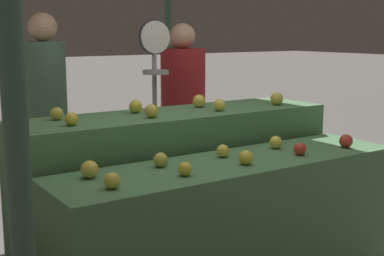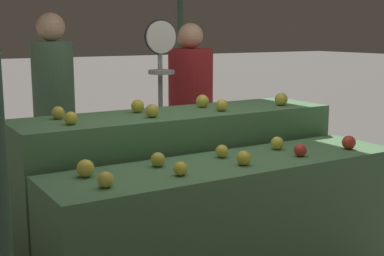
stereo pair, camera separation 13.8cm
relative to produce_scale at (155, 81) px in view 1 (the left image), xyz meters
The scene contains 22 objects.
display_counter_front 1.49m from the produce_scale, 99.99° to the right, with size 2.12×0.55×0.84m, color #4C7A4C.
display_counter_back 0.96m from the produce_scale, 108.55° to the right, with size 2.12×0.55×1.04m, color #4C7A4C.
apple_front_0 1.74m from the produce_scale, 126.57° to the right, with size 0.08×0.08×0.08m, color gold.
apple_front_1 1.54m from the produce_scale, 114.29° to the right, with size 0.07×0.07×0.07m, color gold.
apple_front_2 1.42m from the produce_scale, 99.13° to the right, with size 0.08×0.08×0.08m, color gold.
apple_front_3 1.41m from the produce_scale, 82.41° to the right, with size 0.08×0.08×0.08m, color red.
apple_front_4 1.52m from the produce_scale, 67.60° to the right, with size 0.08×0.08×0.08m, color red.
apple_front_5 1.57m from the produce_scale, 131.98° to the right, with size 0.09×0.09×0.09m, color yellow.
apple_front_6 1.35m from the produce_scale, 118.73° to the right, with size 0.08×0.08×0.08m, color gold.
apple_front_7 1.22m from the produce_scale, 100.68° to the right, with size 0.07×0.07×0.07m, color yellow.
apple_front_8 1.21m from the produce_scale, 80.83° to the right, with size 0.08×0.08×0.08m, color yellow.
apple_back_0 1.25m from the produce_scale, 141.53° to the right, with size 0.07×0.07×0.07m, color gold.
apple_back_1 0.92m from the produce_scale, 121.30° to the right, with size 0.08×0.08×0.08m, color gold.
apple_back_2 0.79m from the produce_scale, 87.68° to the right, with size 0.08×0.08×0.08m, color yellow.
apple_back_3 0.95m from the produce_scale, 55.11° to the right, with size 0.09×0.09×0.09m, color gold.
apple_back_4 1.12m from the produce_scale, 150.73° to the right, with size 0.08×0.08×0.08m, color gold.
apple_back_5 0.73m from the produce_scale, 129.91° to the right, with size 0.08×0.08×0.08m, color gold.
apple_back_6 0.57m from the produce_scale, 87.96° to the right, with size 0.09×0.09×0.09m, color yellow.
produce_scale is the anchor object (origin of this frame).
person_vendor_at_scale 0.60m from the produce_scale, 34.31° to the left, with size 0.40×0.40×1.62m.
person_customer_left 0.91m from the produce_scale, 137.61° to the left, with size 0.40×0.40×1.70m.
person_customer_right 1.40m from the produce_scale, 50.71° to the left, with size 0.39×0.39×1.59m.
Camera 1 is at (-1.80, -2.28, 1.55)m, focal length 50.00 mm.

